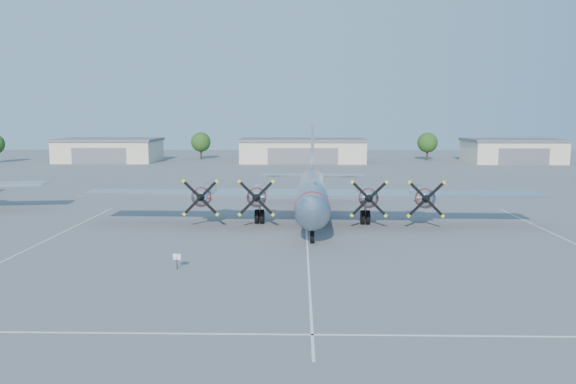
{
  "coord_description": "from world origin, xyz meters",
  "views": [
    {
      "loc": [
        -0.61,
        -47.65,
        10.32
      ],
      "look_at": [
        -1.75,
        5.53,
        3.2
      ],
      "focal_mm": 35.0,
      "sensor_mm": 36.0,
      "label": 1
    }
  ],
  "objects_px": {
    "main_bomber_b29": "(312,220)",
    "tree_west": "(201,142)",
    "tree_east": "(427,143)",
    "info_placard": "(177,258)",
    "hangar_center": "(303,150)",
    "hangar_east": "(512,151)",
    "hangar_west": "(109,150)"
  },
  "relations": [
    {
      "from": "hangar_center",
      "to": "tree_west",
      "type": "bearing_deg",
      "value": 162.18
    },
    {
      "from": "info_placard",
      "to": "main_bomber_b29",
      "type": "bearing_deg",
      "value": 72.77
    },
    {
      "from": "hangar_east",
      "to": "tree_west",
      "type": "height_order",
      "value": "tree_west"
    },
    {
      "from": "hangar_center",
      "to": "main_bomber_b29",
      "type": "height_order",
      "value": "hangar_center"
    },
    {
      "from": "hangar_center",
      "to": "tree_west",
      "type": "relative_size",
      "value": 4.31
    },
    {
      "from": "hangar_west",
      "to": "hangar_east",
      "type": "relative_size",
      "value": 1.1
    },
    {
      "from": "hangar_center",
      "to": "hangar_east",
      "type": "xyz_separation_m",
      "value": [
        48.0,
        0.0,
        0.0
      ]
    },
    {
      "from": "hangar_west",
      "to": "main_bomber_b29",
      "type": "xyz_separation_m",
      "value": [
        45.63,
        -74.05,
        -2.71
      ]
    },
    {
      "from": "hangar_east",
      "to": "hangar_west",
      "type": "bearing_deg",
      "value": -180.0
    },
    {
      "from": "main_bomber_b29",
      "to": "tree_west",
      "type": "bearing_deg",
      "value": 108.55
    },
    {
      "from": "hangar_west",
      "to": "tree_west",
      "type": "distance_m",
      "value": 21.61
    },
    {
      "from": "hangar_east",
      "to": "tree_east",
      "type": "distance_m",
      "value": 19.04
    },
    {
      "from": "hangar_west",
      "to": "hangar_east",
      "type": "bearing_deg",
      "value": 0.0
    },
    {
      "from": "hangar_east",
      "to": "info_placard",
      "type": "xyz_separation_m",
      "value": [
        -56.98,
        -92.52,
        -1.95
      ]
    },
    {
      "from": "tree_west",
      "to": "info_placard",
      "type": "distance_m",
      "value": 101.88
    },
    {
      "from": "info_placard",
      "to": "hangar_center",
      "type": "bearing_deg",
      "value": 94.73
    },
    {
      "from": "hangar_west",
      "to": "main_bomber_b29",
      "type": "bearing_deg",
      "value": -58.36
    },
    {
      "from": "tree_east",
      "to": "info_placard",
      "type": "bearing_deg",
      "value": -111.58
    },
    {
      "from": "tree_west",
      "to": "main_bomber_b29",
      "type": "relative_size",
      "value": 0.15
    },
    {
      "from": "hangar_west",
      "to": "hangar_center",
      "type": "xyz_separation_m",
      "value": [
        45.0,
        -0.0,
        -0.0
      ]
    },
    {
      "from": "tree_east",
      "to": "info_placard",
      "type": "xyz_separation_m",
      "value": [
        -38.98,
        -98.56,
        -3.46
      ]
    },
    {
      "from": "tree_west",
      "to": "info_placard",
      "type": "bearing_deg",
      "value": -80.95
    },
    {
      "from": "tree_east",
      "to": "hangar_west",
      "type": "bearing_deg",
      "value": -175.4
    },
    {
      "from": "tree_east",
      "to": "info_placard",
      "type": "distance_m",
      "value": 106.04
    },
    {
      "from": "tree_east",
      "to": "main_bomber_b29",
      "type": "relative_size",
      "value": 0.15
    },
    {
      "from": "hangar_east",
      "to": "tree_east",
      "type": "relative_size",
      "value": 3.1
    },
    {
      "from": "hangar_center",
      "to": "tree_east",
      "type": "relative_size",
      "value": 4.31
    },
    {
      "from": "tree_east",
      "to": "info_placard",
      "type": "relative_size",
      "value": 6.15
    },
    {
      "from": "hangar_center",
      "to": "tree_east",
      "type": "xyz_separation_m",
      "value": [
        30.0,
        6.04,
        1.51
      ]
    },
    {
      "from": "hangar_west",
      "to": "tree_east",
      "type": "relative_size",
      "value": 3.4
    },
    {
      "from": "hangar_center",
      "to": "info_placard",
      "type": "height_order",
      "value": "hangar_center"
    },
    {
      "from": "hangar_west",
      "to": "hangar_east",
      "type": "xyz_separation_m",
      "value": [
        93.0,
        0.0,
        0.0
      ]
    }
  ]
}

